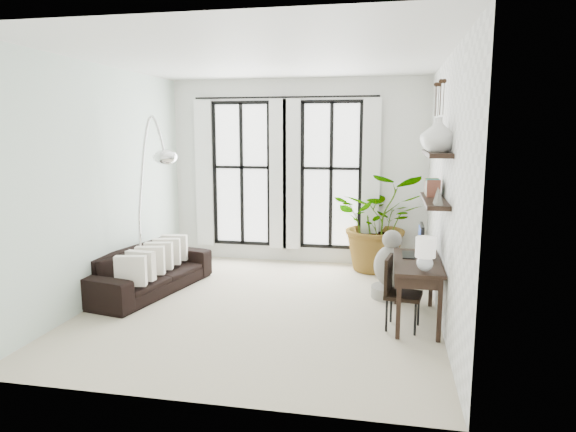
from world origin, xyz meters
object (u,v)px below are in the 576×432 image
(sofa, at_px, (149,270))
(plant, at_px, (379,222))
(buddha, at_px, (391,269))
(desk, at_px, (417,266))
(desk_chair, at_px, (397,288))
(arc_lamp, at_px, (153,178))

(sofa, distance_m, plant, 3.76)
(sofa, height_order, buddha, buddha)
(sofa, distance_m, desk, 3.81)
(plant, height_order, buddha, plant)
(sofa, xyz_separation_m, desk, (3.75, -0.55, 0.41))
(sofa, height_order, plant, plant)
(desk, bearing_deg, buddha, 107.41)
(desk_chair, distance_m, arc_lamp, 3.67)
(buddha, bearing_deg, sofa, -173.55)
(sofa, xyz_separation_m, plant, (3.25, 1.82, 0.51))
(sofa, bearing_deg, desk_chair, -90.48)
(sofa, xyz_separation_m, arc_lamp, (0.12, 0.02, 1.34))
(plant, bearing_deg, arc_lamp, -149.99)
(desk, relative_size, desk_chair, 1.51)
(sofa, relative_size, buddha, 2.22)
(sofa, xyz_separation_m, desk_chair, (3.51, -0.74, 0.18))
(sofa, height_order, desk, desk)
(plant, xyz_separation_m, buddha, (0.20, -1.43, -0.42))
(buddha, bearing_deg, arc_lamp, -173.60)
(arc_lamp, height_order, buddha, arc_lamp)
(sofa, relative_size, plant, 1.30)
(plant, distance_m, desk, 2.43)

